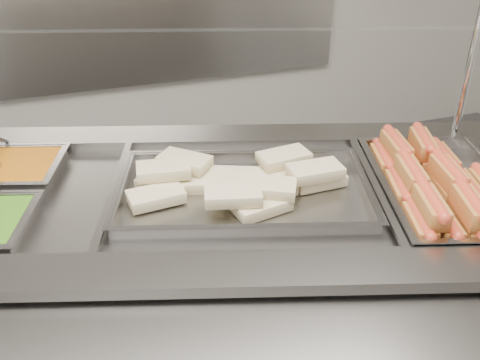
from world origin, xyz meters
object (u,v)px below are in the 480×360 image
object	(u,v)px
steam_counter	(224,307)
sneeze_guard	(220,35)
pan_wraps	(244,195)
pan_hotdogs	(441,196)

from	to	relation	value
steam_counter	sneeze_guard	bearing A→B (deg)	73.11
steam_counter	pan_wraps	world-z (taller)	pan_wraps
sneeze_guard	pan_hotdogs	world-z (taller)	sneeze_guard
sneeze_guard	pan_wraps	distance (m)	0.49
pan_wraps	sneeze_guard	bearing A→B (deg)	88.46
sneeze_guard	pan_hotdogs	xyz separation A→B (m)	(0.57, -0.42, -0.44)
pan_hotdogs	sneeze_guard	bearing A→B (deg)	143.83
steam_counter	pan_wraps	size ratio (longest dim) A/B	2.66
steam_counter	pan_wraps	bearing A→B (deg)	-16.89
steam_counter	pan_hotdogs	xyz separation A→B (m)	(0.64, -0.20, 0.44)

